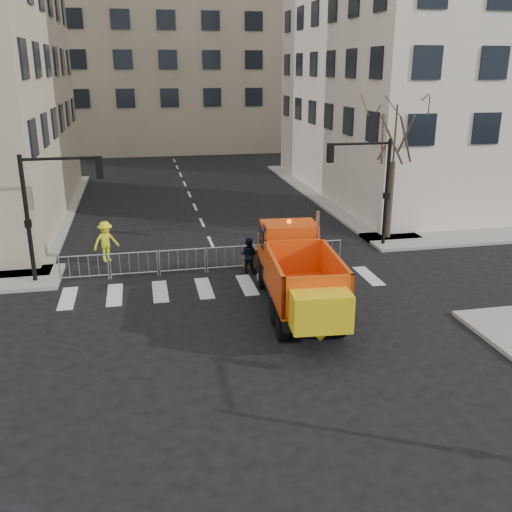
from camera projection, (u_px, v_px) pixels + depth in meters
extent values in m
plane|color=black|center=(258.00, 346.00, 18.57)|extent=(120.00, 120.00, 0.00)
cube|color=gray|center=(220.00, 262.00, 26.45)|extent=(64.00, 5.00, 0.15)
cube|color=gray|center=(162.00, 36.00, 63.16)|extent=(30.00, 18.00, 24.00)
cylinder|color=black|center=(28.00, 221.00, 23.16)|extent=(0.18, 0.18, 5.40)
cylinder|color=black|center=(386.00, 194.00, 28.19)|extent=(0.18, 0.18, 5.40)
cube|color=black|center=(297.00, 288.00, 21.15)|extent=(2.61, 6.76, 0.41)
cylinder|color=black|center=(262.00, 276.00, 23.40)|extent=(0.40, 1.03, 1.01)
cylinder|color=black|center=(308.00, 274.00, 23.63)|extent=(0.40, 1.03, 1.01)
cylinder|color=black|center=(276.00, 311.00, 20.02)|extent=(0.40, 1.03, 1.01)
cylinder|color=black|center=(330.00, 308.00, 20.25)|extent=(0.40, 1.03, 1.01)
cylinder|color=black|center=(282.00, 326.00, 18.89)|extent=(0.40, 1.03, 1.01)
cylinder|color=black|center=(338.00, 322.00, 19.13)|extent=(0.40, 1.03, 1.01)
cube|color=#E0440C|center=(283.00, 248.00, 23.72)|extent=(2.04, 1.61, 0.92)
cube|color=#E0440C|center=(289.00, 243.00, 22.42)|extent=(2.22, 1.63, 1.66)
cylinder|color=silver|center=(317.00, 239.00, 21.78)|extent=(0.13, 0.13, 2.21)
cube|color=#E0440C|center=(305.00, 275.00, 19.63)|extent=(2.60, 4.21, 1.52)
cube|color=yellow|center=(321.00, 312.00, 17.38)|extent=(1.90, 1.06, 1.20)
cube|color=brown|center=(277.00, 257.00, 25.48)|extent=(2.97, 0.75, 1.03)
imported|color=black|center=(301.00, 257.00, 24.25)|extent=(0.83, 0.71, 1.93)
imported|color=black|center=(248.00, 255.00, 25.03)|extent=(0.98, 0.92, 1.61)
imported|color=black|center=(271.00, 253.00, 25.21)|extent=(1.04, 0.89, 1.68)
imported|color=#F3F61D|center=(106.00, 241.00, 26.04)|extent=(1.40, 1.16, 1.88)
cube|color=#9F0C14|center=(312.00, 242.00, 27.35)|extent=(0.50, 0.46, 1.10)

